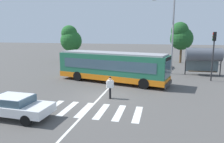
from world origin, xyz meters
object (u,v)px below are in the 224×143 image
Objects in this scene: parked_car_teal at (142,61)px; parked_car_champagne at (161,62)px; pedestrian_crossing_street at (110,86)px; background_tree_right at (181,36)px; background_tree_left at (71,39)px; city_transit_bus at (112,67)px; parked_car_black at (106,61)px; foreground_sedan at (14,105)px; bus_stop_shelter at (204,55)px; traffic_light_far_corner at (213,49)px; twin_arm_street_lamp at (173,27)px; parked_car_blue at (124,61)px.

parked_car_champagne is (2.74, -0.32, 0.00)m from parked_car_teal.
pedestrian_crossing_street is 0.25× the size of background_tree_right.
background_tree_left is 18.71m from background_tree_right.
city_transit_bus is 17.45m from background_tree_left.
parked_car_champagne is (8.27, 0.36, 0.00)m from parked_car_black.
parked_car_teal is at bearing 6.93° from parked_car_black.
bus_stop_shelter reaches higher than foreground_sedan.
foreground_sedan is 19.13m from traffic_light_far_corner.
city_transit_bus reaches higher than parked_car_black.
twin_arm_street_lamp is at bearing 43.55° from city_transit_bus.
traffic_light_far_corner is 1.27× the size of bus_stop_shelter.
foreground_sedan is at bearing -133.55° from pedestrian_crossing_street.
city_transit_bus is at bearing -101.11° from parked_car_teal.
background_tree_left is at bearing 127.37° from city_transit_bus.
parked_car_blue is 0.90× the size of traffic_light_far_corner.
city_transit_bus is 2.62× the size of parked_car_black.
bus_stop_shelter is 4.87m from twin_arm_street_lamp.
background_tree_right is (5.84, 5.07, 3.66)m from parked_car_teal.
parked_car_blue is 1.02× the size of parked_car_teal.
parked_car_black is at bearing -166.38° from parked_car_blue.
parked_car_champagne is 7.15m from bus_stop_shelter.
pedestrian_crossing_street reaches higher than parked_car_black.
bus_stop_shelter reaches higher than pedestrian_crossing_street.
parked_car_blue is at bearing 141.75° from traffic_light_far_corner.
pedestrian_crossing_street is 0.43× the size of bus_stop_shelter.
foreground_sedan is 21.09m from bus_stop_shelter.
traffic_light_far_corner is 3.27m from bus_stop_shelter.
background_tree_left is (-7.16, 3.20, 3.22)m from parked_car_black.
parked_car_champagne is 0.67× the size of background_tree_right.
parked_car_champagne is at bearing -119.90° from background_tree_right.
background_tree_left is (-9.89, 2.54, 3.22)m from parked_car_blue.
parked_car_black is at bearing 105.54° from pedestrian_crossing_street.
traffic_light_far_corner is (7.89, -8.43, 2.63)m from parked_car_teal.
pedestrian_crossing_street is 0.37× the size of parked_car_blue.
bus_stop_shelter is at bearing -27.16° from parked_car_blue.
traffic_light_far_corner is at bearing 15.36° from city_transit_bus.
foreground_sedan and parked_car_blue have the same top height.
bus_stop_shelter is (7.57, -5.33, 1.65)m from parked_car_teal.
pedestrian_crossing_street reaches higher than foreground_sedan.
foreground_sedan is 0.90× the size of traffic_light_far_corner.
parked_car_black is (-3.33, 10.53, -0.82)m from city_transit_bus.
foreground_sedan and parked_car_teal have the same top height.
traffic_light_far_corner is at bearing 43.92° from foreground_sedan.
twin_arm_street_lamp reaches higher than background_tree_left.
city_transit_bus is 10.61m from traffic_light_far_corner.
pedestrian_crossing_street is at bearing -74.46° from parked_car_black.
parked_car_champagne is (3.83, 16.34, -0.20)m from pedestrian_crossing_street.
city_transit_bus is at bearing 71.04° from foreground_sedan.
city_transit_bus is 2.95× the size of bus_stop_shelter.
city_transit_bus is 11.43m from bus_stop_shelter.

